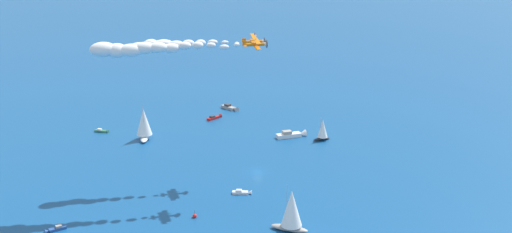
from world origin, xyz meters
name	(u,v)px	position (x,y,z in m)	size (l,w,h in m)	color
ground_plane	(258,172)	(0.00, 0.00, 0.00)	(2000.00, 2000.00, 0.00)	navy
sailboat_near_centre	(144,123)	(-44.91, -19.85, 5.69)	(9.93, 7.00, 12.46)	white
motorboat_far_port	(243,192)	(11.70, -11.27, 0.42)	(3.99, 5.32, 1.56)	white
sailboat_far_stbd	(291,210)	(36.31, -11.15, 5.48)	(8.73, 8.06, 12.00)	#9E9993
sailboat_inshore	(323,130)	(-14.12, 33.47, 3.75)	(3.85, 6.52, 8.21)	black
motorboat_offshore	(293,135)	(-21.90, 26.29, 0.85)	(4.51, 11.11, 3.14)	white
motorboat_ahead	(215,117)	(-54.32, 11.54, 0.53)	(3.97, 6.91, 1.95)	#B21E1E
motorboat_mid_cluster	(55,229)	(8.35, -61.13, 0.40)	(1.64, 5.17, 1.48)	#23478C
motorboat_outer_ring_a	(230,108)	(-62.52, 22.39, 0.67)	(8.85, 4.53, 2.49)	#9E9993
motorboat_outer_ring_b	(102,131)	(-59.52, -30.69, 0.41)	(4.67, 4.71, 1.53)	#33704C
marker_buoy	(195,216)	(18.36, -28.66, 0.39)	(1.10, 1.10, 2.10)	red
biplane_lead	(254,41)	(-5.85, 2.10, 38.50)	(7.43, 7.10, 3.66)	orange
wingwalker_lead	(255,34)	(-5.56, 2.03, 40.63)	(1.46, 0.53, 1.53)	#1E4CB2
smoke_trail_lead	(163,45)	(-13.62, -23.11, 38.36)	(11.46, 30.88, 4.48)	white
biplane_wingman	(256,44)	(5.41, -3.68, 40.06)	(7.43, 7.10, 3.66)	orange
wingwalker_wingman	(256,36)	(5.70, -3.76, 42.19)	(1.46, 0.53, 1.53)	white
smoke_trail_wingman	(135,49)	(-4.30, -34.24, 39.93)	(15.00, 38.36, 4.84)	white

